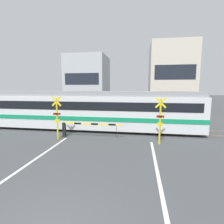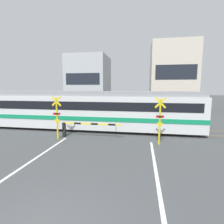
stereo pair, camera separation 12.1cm
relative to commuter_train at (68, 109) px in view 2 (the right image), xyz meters
name	(u,v)px [view 2 (the right image)]	position (x,y,z in m)	size (l,w,h in m)	color
rail_track_near	(112,132)	(3.92, -0.72, -1.65)	(50.00, 0.10, 0.08)	#6B6051
rail_track_far	(115,127)	(3.92, 0.72, -1.65)	(50.00, 0.10, 0.08)	#6B6051
road_stripe_right	(161,203)	(6.80, -8.79, -1.68)	(0.14, 11.91, 0.01)	white
commuter_train	(68,109)	(0.00, 0.00, 0.00)	(21.44, 2.84, 3.15)	silver
crossing_barrier_near	(80,127)	(1.93, -2.54, -0.92)	(4.13, 0.20, 1.04)	black
crossing_barrier_far	(139,115)	(5.90, 3.18, -0.92)	(4.13, 0.20, 1.04)	black
crossing_signal_left	(57,116)	(0.58, -3.12, -0.09)	(0.68, 0.15, 2.91)	yellow
crossing_signal_right	(160,119)	(7.25, -3.12, -0.09)	(0.68, 0.15, 2.91)	yellow
pedestrian	(116,109)	(3.19, 5.91, -0.67)	(0.38, 0.23, 1.76)	brown
building_left_of_street	(89,82)	(-2.71, 15.03, 2.59)	(6.29, 6.78, 8.57)	#B2B7BC
building_right_of_street	(172,77)	(10.65, 15.03, 3.34)	(6.51, 6.78, 10.05)	beige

